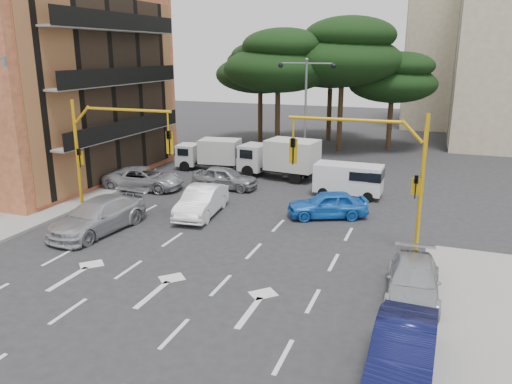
# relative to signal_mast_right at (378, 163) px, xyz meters

# --- Properties ---
(ground) EXTENTS (120.00, 120.00, 0.00)m
(ground) POSITION_rel_signal_mast_right_xyz_m (-6.80, -1.99, -3.88)
(ground) COLOR #28282B
(ground) RESTS_ON ground
(median_strip) EXTENTS (1.40, 6.00, 0.15)m
(median_strip) POSITION_rel_signal_mast_right_xyz_m (-6.80, 14.01, -3.81)
(median_strip) COLOR gray
(median_strip) RESTS_ON ground
(apartment_orange) EXTENTS (15.19, 16.15, 13.70)m
(apartment_orange) POSITION_rel_signal_mast_right_xyz_m (-24.76, 6.01, 2.97)
(apartment_orange) COLOR #9F4232
(apartment_orange) RESTS_ON ground
(apartment_beige_far) EXTENTS (16.20, 12.15, 16.70)m
(apartment_beige_far) POSITION_rel_signal_mast_right_xyz_m (6.15, 42.01, 4.47)
(apartment_beige_far) COLOR tan
(apartment_beige_far) RESTS_ON ground
(pine_left_near) EXTENTS (9.15, 9.15, 10.23)m
(pine_left_near) POSITION_rel_signal_mast_right_xyz_m (-10.75, 19.96, 3.72)
(pine_left_near) COLOR #382616
(pine_left_near) RESTS_ON ground
(pine_center) EXTENTS (9.98, 9.98, 11.16)m
(pine_center) POSITION_rel_signal_mast_right_xyz_m (-5.75, 21.96, 4.41)
(pine_center) COLOR #382616
(pine_center) RESTS_ON ground
(pine_left_far) EXTENTS (8.32, 8.32, 9.30)m
(pine_left_far) POSITION_rel_signal_mast_right_xyz_m (-13.75, 23.96, 3.03)
(pine_left_far) COLOR #382616
(pine_left_far) RESTS_ON ground
(pine_right) EXTENTS (7.49, 7.49, 8.37)m
(pine_right) POSITION_rel_signal_mast_right_xyz_m (-1.75, 23.96, 2.33)
(pine_right) COLOR #382616
(pine_right) RESTS_ON ground
(pine_back) EXTENTS (9.15, 9.15, 10.23)m
(pine_back) POSITION_rel_signal_mast_right_xyz_m (-7.75, 26.96, 3.72)
(pine_back) COLOR #382616
(pine_back) RESTS_ON ground
(signal_mast_right) EXTENTS (5.79, 0.37, 6.00)m
(signal_mast_right) POSITION_rel_signal_mast_right_xyz_m (0.00, 0.00, 0.00)
(signal_mast_right) COLOR #ECB014
(signal_mast_right) RESTS_ON ground
(signal_mast_left) EXTENTS (5.79, 0.37, 6.00)m
(signal_mast_left) POSITION_rel_signal_mast_right_xyz_m (-13.61, 0.00, 0.00)
(signal_mast_left) COLOR #ECB014
(signal_mast_left) RESTS_ON ground
(street_lamp_center) EXTENTS (4.16, 0.36, 7.77)m
(street_lamp_center) POSITION_rel_signal_mast_right_xyz_m (-6.80, 14.01, 1.54)
(street_lamp_center) COLOR slate
(street_lamp_center) RESTS_ON median_strip
(car_white_hatch) EXTENTS (2.11, 4.77, 1.52)m
(car_white_hatch) POSITION_rel_signal_mast_right_xyz_m (-9.10, 1.71, -3.12)
(car_white_hatch) COLOR white
(car_white_hatch) RESTS_ON ground
(car_blue_compact) EXTENTS (4.45, 3.19, 1.41)m
(car_blue_compact) POSITION_rel_signal_mast_right_xyz_m (-2.81, 3.63, -3.18)
(car_blue_compact) COLOR blue
(car_blue_compact) RESTS_ON ground
(car_silver_wagon) EXTENTS (2.78, 5.58, 1.56)m
(car_silver_wagon) POSITION_rel_signal_mast_right_xyz_m (-12.66, -2.22, -3.10)
(car_silver_wagon) COLOR #AEB0B6
(car_silver_wagon) RESTS_ON ground
(car_silver_cross_a) EXTENTS (5.21, 2.87, 1.38)m
(car_silver_cross_a) POSITION_rel_signal_mast_right_xyz_m (-14.78, 5.13, -3.19)
(car_silver_cross_a) COLOR #A8AAB0
(car_silver_cross_a) RESTS_ON ground
(car_silver_cross_b) EXTENTS (4.15, 1.73, 1.41)m
(car_silver_cross_b) POSITION_rel_signal_mast_right_xyz_m (-10.07, 7.01, -3.18)
(car_silver_cross_b) COLOR gray
(car_silver_cross_b) RESTS_ON ground
(car_navy_parked) EXTENTS (1.68, 4.54, 1.48)m
(car_navy_parked) POSITION_rel_signal_mast_right_xyz_m (1.90, -8.79, -3.14)
(car_navy_parked) COLOR #0B0E39
(car_navy_parked) RESTS_ON ground
(car_silver_parked) EXTENTS (1.96, 4.45, 1.27)m
(car_silver_parked) POSITION_rel_signal_mast_right_xyz_m (1.90, -4.03, -3.25)
(car_silver_parked) COLOR #A5A9AD
(car_silver_parked) RESTS_ON ground
(van_white) EXTENTS (3.96, 1.85, 1.97)m
(van_white) POSITION_rel_signal_mast_right_xyz_m (-2.51, 7.97, -2.90)
(van_white) COLOR white
(van_white) RESTS_ON ground
(box_truck_a) EXTENTS (4.82, 2.46, 2.28)m
(box_truck_a) POSITION_rel_signal_mast_right_xyz_m (-13.25, 11.39, -2.75)
(box_truck_a) COLOR silver
(box_truck_a) RESTS_ON ground
(box_truck_b) EXTENTS (5.71, 2.98, 2.69)m
(box_truck_b) POSITION_rel_signal_mast_right_xyz_m (-7.75, 10.84, -2.54)
(box_truck_b) COLOR silver
(box_truck_b) RESTS_ON ground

